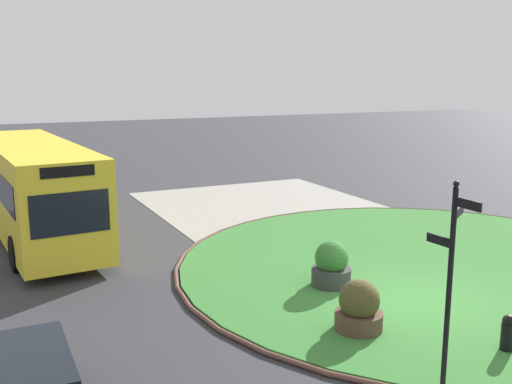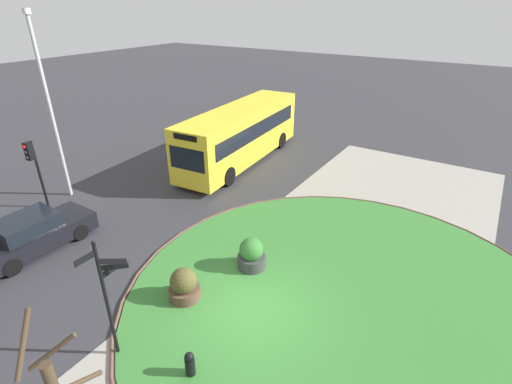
{
  "view_description": "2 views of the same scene",
  "coord_description": "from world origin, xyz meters",
  "px_view_note": "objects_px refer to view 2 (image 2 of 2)",
  "views": [
    {
      "loc": [
        -10.01,
        8.98,
        5.28
      ],
      "look_at": [
        3.68,
        2.37,
        2.25
      ],
      "focal_mm": 41.25,
      "sensor_mm": 36.0,
      "label": 1
    },
    {
      "loc": [
        -7.3,
        -4.85,
        8.55
      ],
      "look_at": [
        4.03,
        2.44,
        1.77
      ],
      "focal_mm": 26.8,
      "sensor_mm": 36.0,
      "label": 2
    }
  ],
  "objects_px": {
    "traffic_light_far": "(33,161)",
    "lamppost_tall": "(49,105)",
    "planter_near_signpost": "(251,256)",
    "planter_kerbside": "(184,287)",
    "bollard_foreground": "(190,365)",
    "car_near_lane": "(33,234)",
    "signpost_directional": "(107,291)",
    "bus_yellow": "(240,133)"
  },
  "relations": [
    {
      "from": "lamppost_tall",
      "to": "signpost_directional",
      "type": "bearing_deg",
      "value": -117.32
    },
    {
      "from": "signpost_directional",
      "to": "planter_kerbside",
      "type": "distance_m",
      "value": 3.0
    },
    {
      "from": "signpost_directional",
      "to": "lamppost_tall",
      "type": "distance_m",
      "value": 11.15
    },
    {
      "from": "bus_yellow",
      "to": "lamppost_tall",
      "type": "height_order",
      "value": "lamppost_tall"
    },
    {
      "from": "planter_near_signpost",
      "to": "planter_kerbside",
      "type": "height_order",
      "value": "planter_near_signpost"
    },
    {
      "from": "car_near_lane",
      "to": "planter_near_signpost",
      "type": "bearing_deg",
      "value": -65.09
    },
    {
      "from": "traffic_light_far",
      "to": "lamppost_tall",
      "type": "height_order",
      "value": "lamppost_tall"
    },
    {
      "from": "bus_yellow",
      "to": "traffic_light_far",
      "type": "relative_size",
      "value": 3.17
    },
    {
      "from": "bus_yellow",
      "to": "car_near_lane",
      "type": "bearing_deg",
      "value": -11.54
    },
    {
      "from": "planter_near_signpost",
      "to": "signpost_directional",
      "type": "bearing_deg",
      "value": 168.98
    },
    {
      "from": "bollard_foreground",
      "to": "traffic_light_far",
      "type": "height_order",
      "value": "traffic_light_far"
    },
    {
      "from": "traffic_light_far",
      "to": "planter_near_signpost",
      "type": "relative_size",
      "value": 2.58
    },
    {
      "from": "signpost_directional",
      "to": "lamppost_tall",
      "type": "bearing_deg",
      "value": 62.68
    },
    {
      "from": "bollard_foreground",
      "to": "lamppost_tall",
      "type": "xyz_separation_m",
      "value": [
        4.51,
        11.76,
        4.02
      ]
    },
    {
      "from": "car_near_lane",
      "to": "planter_near_signpost",
      "type": "xyz_separation_m",
      "value": [
        3.46,
        -7.56,
        -0.11
      ]
    },
    {
      "from": "planter_kerbside",
      "to": "planter_near_signpost",
      "type": "bearing_deg",
      "value": -20.45
    },
    {
      "from": "car_near_lane",
      "to": "lamppost_tall",
      "type": "xyz_separation_m",
      "value": [
        3.51,
        3.1,
        3.76
      ]
    },
    {
      "from": "signpost_directional",
      "to": "bollard_foreground",
      "type": "relative_size",
      "value": 4.52
    },
    {
      "from": "traffic_light_far",
      "to": "planter_kerbside",
      "type": "bearing_deg",
      "value": 70.94
    },
    {
      "from": "car_near_lane",
      "to": "traffic_light_far",
      "type": "distance_m",
      "value": 3.84
    },
    {
      "from": "lamppost_tall",
      "to": "planter_kerbside",
      "type": "relative_size",
      "value": 7.08
    },
    {
      "from": "signpost_directional",
      "to": "bus_yellow",
      "type": "relative_size",
      "value": 0.36
    },
    {
      "from": "lamppost_tall",
      "to": "planter_near_signpost",
      "type": "relative_size",
      "value": 6.66
    },
    {
      "from": "car_near_lane",
      "to": "planter_near_signpost",
      "type": "height_order",
      "value": "car_near_lane"
    },
    {
      "from": "bollard_foreground",
      "to": "planter_kerbside",
      "type": "distance_m",
      "value": 2.85
    },
    {
      "from": "planter_near_signpost",
      "to": "planter_kerbside",
      "type": "bearing_deg",
      "value": 159.55
    },
    {
      "from": "planter_kerbside",
      "to": "bus_yellow",
      "type": "bearing_deg",
      "value": 26.17
    },
    {
      "from": "planter_kerbside",
      "to": "signpost_directional",
      "type": "bearing_deg",
      "value": 178.78
    },
    {
      "from": "bus_yellow",
      "to": "planter_near_signpost",
      "type": "distance_m",
      "value": 10.3
    },
    {
      "from": "signpost_directional",
      "to": "car_near_lane",
      "type": "bearing_deg",
      "value": 77.19
    },
    {
      "from": "signpost_directional",
      "to": "traffic_light_far",
      "type": "height_order",
      "value": "signpost_directional"
    },
    {
      "from": "traffic_light_far",
      "to": "planter_near_signpost",
      "type": "height_order",
      "value": "traffic_light_far"
    },
    {
      "from": "lamppost_tall",
      "to": "planter_kerbside",
      "type": "xyz_separation_m",
      "value": [
        -2.5,
        -9.75,
        -3.91
      ]
    },
    {
      "from": "planter_kerbside",
      "to": "traffic_light_far",
      "type": "bearing_deg",
      "value": 83.85
    },
    {
      "from": "bollard_foreground",
      "to": "lamppost_tall",
      "type": "height_order",
      "value": "lamppost_tall"
    },
    {
      "from": "bus_yellow",
      "to": "planter_near_signpost",
      "type": "xyz_separation_m",
      "value": [
        -8.19,
        -6.14,
        -1.13
      ]
    },
    {
      "from": "bollard_foreground",
      "to": "lamppost_tall",
      "type": "distance_m",
      "value": 13.22
    },
    {
      "from": "traffic_light_far",
      "to": "planter_near_signpost",
      "type": "bearing_deg",
      "value": 84.97
    },
    {
      "from": "signpost_directional",
      "to": "traffic_light_far",
      "type": "relative_size",
      "value": 1.14
    },
    {
      "from": "bollard_foreground",
      "to": "car_near_lane",
      "type": "xyz_separation_m",
      "value": [
        1.0,
        8.66,
        0.26
      ]
    },
    {
      "from": "planter_near_signpost",
      "to": "planter_kerbside",
      "type": "relative_size",
      "value": 1.06
    },
    {
      "from": "lamppost_tall",
      "to": "planter_kerbside",
      "type": "distance_m",
      "value": 10.8
    }
  ]
}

